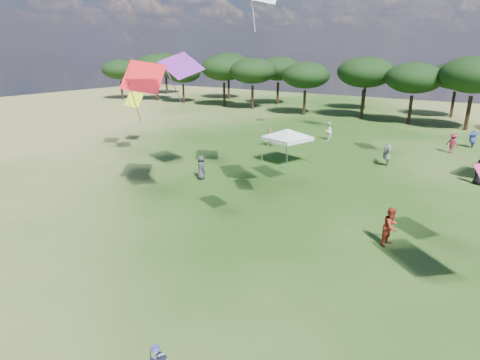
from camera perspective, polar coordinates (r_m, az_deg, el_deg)
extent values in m
cylinder|color=black|center=(73.31, -16.45, 12.17)|extent=(0.35, 0.35, 3.09)
ellipsoid|color=black|center=(73.08, -16.69, 14.82)|extent=(6.01, 6.01, 3.24)
cylinder|color=black|center=(70.07, -11.73, 12.46)|extent=(0.40, 0.40, 3.51)
ellipsoid|color=black|center=(69.83, -11.93, 15.61)|extent=(6.82, 6.82, 3.68)
cylinder|color=black|center=(66.09, -8.03, 12.08)|extent=(0.33, 0.33, 2.92)
ellipsoid|color=black|center=(65.85, -8.16, 14.86)|extent=(5.67, 5.67, 3.06)
cylinder|color=black|center=(61.29, -2.26, 12.05)|extent=(0.40, 0.40, 3.49)
ellipsoid|color=black|center=(61.01, -2.30, 15.65)|extent=(6.79, 6.79, 3.66)
cylinder|color=black|center=(58.21, 1.78, 11.66)|extent=(0.38, 0.38, 3.32)
ellipsoid|color=black|center=(57.92, 1.81, 15.25)|extent=(6.44, 6.44, 3.47)
cylinder|color=black|center=(53.62, 9.14, 10.81)|extent=(0.36, 0.36, 3.14)
ellipsoid|color=black|center=(53.31, 9.32, 14.49)|extent=(6.11, 6.11, 3.29)
cylinder|color=black|center=(52.50, 17.03, 10.29)|extent=(0.40, 0.40, 3.46)
ellipsoid|color=black|center=(52.17, 17.42, 14.43)|extent=(6.73, 6.73, 3.63)
cylinder|color=black|center=(49.99, 23.02, 9.16)|extent=(0.37, 0.37, 3.21)
ellipsoid|color=black|center=(49.66, 23.53, 13.17)|extent=(6.24, 6.24, 3.36)
cylinder|color=black|center=(48.77, 29.68, 8.26)|extent=(0.41, 0.41, 3.56)
ellipsoid|color=black|center=(48.42, 30.41, 12.80)|extent=(6.91, 6.91, 3.73)
cylinder|color=black|center=(80.52, -10.41, 13.22)|extent=(0.41, 0.41, 3.56)
ellipsoid|color=black|center=(80.31, -10.57, 16.01)|extent=(6.92, 6.92, 3.73)
cylinder|color=black|center=(70.89, -1.62, 12.92)|extent=(0.41, 0.41, 3.62)
ellipsoid|color=black|center=(70.65, -1.65, 16.14)|extent=(7.03, 7.03, 3.79)
cylinder|color=black|center=(63.58, 5.39, 12.15)|extent=(0.39, 0.39, 3.37)
ellipsoid|color=black|center=(63.32, 5.49, 15.49)|extent=(6.54, 6.54, 3.53)
cylinder|color=black|center=(60.26, 17.23, 11.00)|extent=(0.36, 0.36, 3.11)
ellipsoid|color=black|center=(59.99, 17.53, 14.24)|extent=(6.05, 6.05, 3.26)
cylinder|color=black|center=(57.26, 28.00, 9.44)|extent=(0.37, 0.37, 3.20)
ellipsoid|color=black|center=(56.97, 28.52, 12.92)|extent=(6.21, 6.21, 3.35)
cylinder|color=gray|center=(30.14, 3.16, 4.31)|extent=(0.06, 0.06, 1.90)
cylinder|color=gray|center=(28.32, 6.72, 3.32)|extent=(0.06, 0.06, 1.90)
cylinder|color=gray|center=(31.91, 6.65, 4.98)|extent=(0.06, 0.06, 1.90)
cylinder|color=gray|center=(30.20, 10.19, 4.08)|extent=(0.06, 0.06, 1.90)
cube|color=white|center=(29.91, 6.74, 5.88)|extent=(3.46, 3.46, 0.25)
pyramid|color=white|center=(29.77, 6.79, 7.24)|extent=(5.39, 5.39, 0.60)
cylinder|color=gray|center=(29.62, 31.01, 1.79)|extent=(0.06, 0.06, 2.22)
cube|color=#151931|center=(12.10, -11.82, -23.72)|extent=(0.24, 0.24, 0.18)
cube|color=#151931|center=(12.25, -11.45, -23.33)|extent=(0.09, 0.21, 0.09)
cube|color=#151931|center=(12.16, -10.91, -23.66)|extent=(0.09, 0.21, 0.09)
cube|color=white|center=(11.97, -11.88, -23.04)|extent=(0.22, 0.17, 0.23)
cylinder|color=white|center=(12.08, -12.12, -22.60)|extent=(0.08, 0.22, 0.14)
cylinder|color=white|center=(11.92, -11.15, -23.20)|extent=(0.08, 0.22, 0.14)
sphere|color=#E0B293|center=(11.87, -11.93, -22.47)|extent=(0.15, 0.15, 0.15)
cone|color=#4C54B2|center=(11.85, -11.94, -22.34)|extent=(0.26, 0.26, 0.03)
cylinder|color=#4C54B2|center=(11.83, -11.96, -22.20)|extent=(0.17, 0.17, 0.07)
imported|color=navy|center=(40.18, 30.18, 5.09)|extent=(1.51, 1.86, 1.55)
imported|color=white|center=(38.63, 12.45, 6.81)|extent=(0.79, 0.94, 1.71)
imported|color=olive|center=(35.31, 4.28, 6.09)|extent=(1.60, 0.89, 1.64)
imported|color=#55565A|center=(31.04, 20.16, 3.43)|extent=(1.25, 2.16, 1.70)
imported|color=#34343A|center=(26.22, -5.57, 1.80)|extent=(0.92, 0.78, 1.59)
imported|color=maroon|center=(37.18, 27.97, 4.62)|extent=(1.19, 0.92, 1.62)
imported|color=black|center=(29.17, 30.94, 0.99)|extent=(0.95, 0.92, 1.64)
imported|color=maroon|center=(18.46, 20.66, -6.21)|extent=(0.85, 0.98, 1.72)
plane|color=red|center=(22.07, -13.52, 14.13)|extent=(3.09, 3.28, 1.73)
plane|color=purple|center=(25.29, -8.36, 15.84)|extent=(3.09, 2.73, 1.75)
plane|color=#CFE818|center=(36.50, -14.85, 11.01)|extent=(1.65, 1.81, 1.44)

